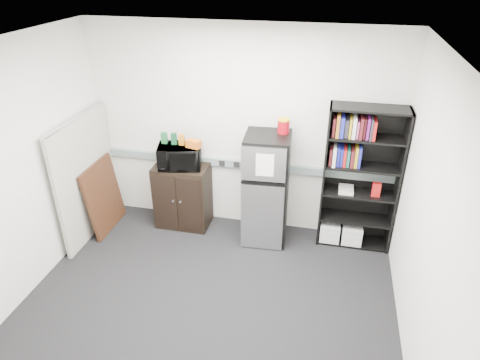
{
  "coord_description": "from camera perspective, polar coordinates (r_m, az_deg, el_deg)",
  "views": [
    {
      "loc": [
        1.1,
        -3.25,
        3.39
      ],
      "look_at": [
        0.17,
        0.9,
        1.11
      ],
      "focal_mm": 32.0,
      "sensor_mm": 36.0,
      "label": 1
    }
  ],
  "objects": [
    {
      "name": "snack_box_b",
      "position": [
        5.56,
        -8.79,
        5.47
      ],
      "size": [
        0.08,
        0.06,
        0.15
      ],
      "primitive_type": "cube",
      "rotation": [
        0.0,
        0.0,
        0.22
      ],
      "color": "#0D3C1F",
      "rests_on": "microwave"
    },
    {
      "name": "cabinet",
      "position": [
        5.88,
        -7.62,
        -2.07
      ],
      "size": [
        0.72,
        0.48,
        0.89
      ],
      "color": "black",
      "rests_on": "floor"
    },
    {
      "name": "snack_box_a",
      "position": [
        5.61,
        -10.07,
        5.56
      ],
      "size": [
        0.07,
        0.05,
        0.15
      ],
      "primitive_type": "cube",
      "rotation": [
        0.0,
        0.0,
        -0.03
      ],
      "color": "#19582B",
      "rests_on": "microwave"
    },
    {
      "name": "cubicle_partition",
      "position": [
        5.86,
        -19.8,
        0.31
      ],
      "size": [
        0.06,
        1.3,
        1.62
      ],
      "color": "#A6A294",
      "rests_on": "floor"
    },
    {
      "name": "wall_left",
      "position": [
        4.93,
        -28.05,
        0.22
      ],
      "size": [
        0.02,
        3.5,
        2.7
      ],
      "primitive_type": "cube",
      "color": "silver",
      "rests_on": "floor"
    },
    {
      "name": "bookshelf",
      "position": [
        5.4,
        15.54,
        0.5
      ],
      "size": [
        0.9,
        0.34,
        1.85
      ],
      "color": "black",
      "rests_on": "floor"
    },
    {
      "name": "snack_bag",
      "position": [
        5.44,
        -6.22,
        4.81
      ],
      "size": [
        0.2,
        0.14,
        0.1
      ],
      "primitive_type": "cube",
      "rotation": [
        0.0,
        0.0,
        -0.25
      ],
      "color": "#CC5B14",
      "rests_on": "microwave"
    },
    {
      "name": "wall_back",
      "position": [
        5.51,
        0.16,
        6.47
      ],
      "size": [
        4.0,
        0.02,
        2.7
      ],
      "primitive_type": "cube",
      "color": "silver",
      "rests_on": "floor"
    },
    {
      "name": "floor",
      "position": [
        4.82,
        -4.54,
        -16.6
      ],
      "size": [
        4.0,
        4.0,
        0.0
      ],
      "primitive_type": "plane",
      "color": "black",
      "rests_on": "ground"
    },
    {
      "name": "microwave",
      "position": [
        5.6,
        -8.06,
        3.15
      ],
      "size": [
        0.62,
        0.49,
        0.3
      ],
      "primitive_type": "imported",
      "rotation": [
        0.0,
        0.0,
        0.25
      ],
      "color": "black",
      "rests_on": "cabinet"
    },
    {
      "name": "wall_right",
      "position": [
        3.94,
        23.89,
        -5.71
      ],
      "size": [
        0.02,
        3.5,
        2.7
      ],
      "primitive_type": "cube",
      "color": "silver",
      "rests_on": "floor"
    },
    {
      "name": "coffee_can",
      "position": [
        5.16,
        5.83,
        7.31
      ],
      "size": [
        0.15,
        0.15,
        0.2
      ],
      "color": "#980713",
      "rests_on": "refrigerator"
    },
    {
      "name": "ceiling",
      "position": [
        3.5,
        -6.27,
        16.69
      ],
      "size": [
        4.0,
        3.5,
        0.02
      ],
      "primitive_type": "cube",
      "color": "white",
      "rests_on": "wall_back"
    },
    {
      "name": "wall_note",
      "position": [
        5.51,
        -3.45,
        8.66
      ],
      "size": [
        0.14,
        0.0,
        0.1
      ],
      "primitive_type": "cube",
      "color": "white",
      "rests_on": "wall_back"
    },
    {
      "name": "electrical_raceway",
      "position": [
        5.66,
        0.09,
        2.12
      ],
      "size": [
        3.92,
        0.05,
        0.1
      ],
      "primitive_type": "cube",
      "color": "gray",
      "rests_on": "wall_back"
    },
    {
      "name": "snack_box_c",
      "position": [
        5.53,
        -7.78,
        5.34
      ],
      "size": [
        0.07,
        0.05,
        0.14
      ],
      "primitive_type": "cube",
      "rotation": [
        0.0,
        0.0,
        0.06
      ],
      "color": "#C46E12",
      "rests_on": "microwave"
    },
    {
      "name": "refrigerator",
      "position": [
        5.42,
        3.5,
        -1.26
      ],
      "size": [
        0.58,
        0.61,
        1.46
      ],
      "rotation": [
        0.0,
        0.0,
        0.06
      ],
      "color": "black",
      "rests_on": "floor"
    },
    {
      "name": "framed_poster",
      "position": [
        6.03,
        -17.71,
        -2.12
      ],
      "size": [
        0.17,
        0.75,
        0.96
      ],
      "rotation": [
        0.0,
        -0.13,
        0.0
      ],
      "color": "black",
      "rests_on": "floor"
    }
  ]
}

